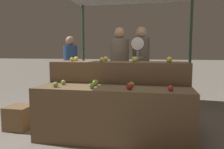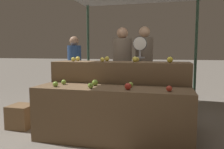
% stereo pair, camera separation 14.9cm
% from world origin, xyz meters
% --- Properties ---
extents(ground_plane, '(60.00, 60.00, 0.00)m').
position_xyz_m(ground_plane, '(0.00, 0.00, 0.00)').
color(ground_plane, gray).
extents(display_counter_front, '(2.18, 0.55, 0.77)m').
position_xyz_m(display_counter_front, '(0.00, 0.00, 0.39)').
color(display_counter_front, brown).
rests_on(display_counter_front, ground_plane).
extents(display_counter_back, '(2.18, 0.55, 1.10)m').
position_xyz_m(display_counter_back, '(0.00, 0.60, 0.55)').
color(display_counter_back, brown).
rests_on(display_counter_back, ground_plane).
extents(apple_front_0, '(0.08, 0.08, 0.08)m').
position_xyz_m(apple_front_0, '(-0.78, -0.12, 0.81)').
color(apple_front_0, '#7AA338').
rests_on(apple_front_0, display_counter_front).
extents(apple_front_1, '(0.08, 0.08, 0.08)m').
position_xyz_m(apple_front_1, '(-0.25, -0.11, 0.81)').
color(apple_front_1, '#7AA338').
rests_on(apple_front_1, display_counter_front).
extents(apple_front_2, '(0.09, 0.09, 0.09)m').
position_xyz_m(apple_front_2, '(0.25, -0.10, 0.82)').
color(apple_front_2, '#B72D23').
rests_on(apple_front_2, display_counter_front).
extents(apple_front_3, '(0.07, 0.07, 0.07)m').
position_xyz_m(apple_front_3, '(0.77, -0.10, 0.81)').
color(apple_front_3, red).
rests_on(apple_front_3, display_counter_front).
extents(apple_front_4, '(0.07, 0.07, 0.07)m').
position_xyz_m(apple_front_4, '(-0.76, 0.11, 0.81)').
color(apple_front_4, '#84AD3D').
rests_on(apple_front_4, display_counter_front).
extents(apple_front_5, '(0.09, 0.09, 0.09)m').
position_xyz_m(apple_front_5, '(-0.27, 0.12, 0.82)').
color(apple_front_5, '#7AA338').
rests_on(apple_front_5, display_counter_front).
extents(apple_front_6, '(0.07, 0.07, 0.07)m').
position_xyz_m(apple_front_6, '(0.26, 0.10, 0.81)').
color(apple_front_6, '#8EB247').
rests_on(apple_front_6, display_counter_front).
extents(apple_back_0, '(0.07, 0.07, 0.07)m').
position_xyz_m(apple_back_0, '(-0.77, 0.49, 1.14)').
color(apple_back_0, gold).
rests_on(apple_back_0, display_counter_back).
extents(apple_back_1, '(0.07, 0.07, 0.07)m').
position_xyz_m(apple_back_1, '(-0.27, 0.49, 1.14)').
color(apple_back_1, yellow).
rests_on(apple_back_1, display_counter_back).
extents(apple_back_2, '(0.09, 0.09, 0.09)m').
position_xyz_m(apple_back_2, '(0.26, 0.50, 1.14)').
color(apple_back_2, gold).
rests_on(apple_back_2, display_counter_back).
extents(apple_back_3, '(0.09, 0.09, 0.09)m').
position_xyz_m(apple_back_3, '(0.78, 0.50, 1.14)').
color(apple_back_3, gold).
rests_on(apple_back_3, display_counter_back).
extents(apple_back_4, '(0.08, 0.08, 0.08)m').
position_xyz_m(apple_back_4, '(-0.78, 0.71, 1.14)').
color(apple_back_4, yellow).
rests_on(apple_back_4, display_counter_back).
extents(apple_back_5, '(0.08, 0.08, 0.08)m').
position_xyz_m(apple_back_5, '(-0.25, 0.71, 1.14)').
color(apple_back_5, yellow).
rests_on(apple_back_5, display_counter_back).
extents(apple_back_6, '(0.07, 0.07, 0.07)m').
position_xyz_m(apple_back_6, '(0.26, 0.70, 1.14)').
color(apple_back_6, yellow).
rests_on(apple_back_6, display_counter_back).
extents(produce_scale, '(0.26, 0.20, 1.54)m').
position_xyz_m(produce_scale, '(0.24, 1.26, 1.11)').
color(produce_scale, '#99999E').
rests_on(produce_scale, ground_plane).
extents(person_vendor_at_scale, '(0.48, 0.48, 1.75)m').
position_xyz_m(person_vendor_at_scale, '(-0.16, 1.57, 1.01)').
color(person_vendor_at_scale, '#2D2D38').
rests_on(person_vendor_at_scale, ground_plane).
extents(person_customer_left, '(0.36, 0.36, 1.61)m').
position_xyz_m(person_customer_left, '(-1.36, 1.86, 0.94)').
color(person_customer_left, '#2D2D38').
rests_on(person_customer_left, ground_plane).
extents(person_customer_right, '(0.45, 0.45, 1.79)m').
position_xyz_m(person_customer_right, '(0.26, 1.84, 1.04)').
color(person_customer_right, '#2D2D38').
rests_on(person_customer_right, ground_plane).
extents(wooden_crate_side, '(0.38, 0.38, 0.38)m').
position_xyz_m(wooden_crate_side, '(-1.59, 0.20, 0.19)').
color(wooden_crate_side, brown).
rests_on(wooden_crate_side, ground_plane).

